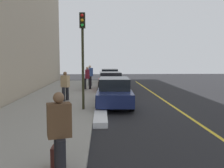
{
  "coord_description": "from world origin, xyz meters",
  "views": [
    {
      "loc": [
        13.99,
        -0.63,
        2.56
      ],
      "look_at": [
        -0.4,
        -0.05,
        1.1
      ],
      "focal_mm": 40.04,
      "sensor_mm": 36.0,
      "label": 1
    }
  ],
  "objects_px": {
    "rolling_suitcase": "(57,157)",
    "parked_car_black": "(109,76)",
    "parked_car_red": "(110,82)",
    "pedestrian_blue_coat": "(90,75)",
    "traffic_light_pole": "(83,45)",
    "pedestrian_brown_coat": "(59,132)",
    "parked_car_navy": "(114,92)",
    "pedestrian_tan_coat": "(65,85)",
    "pedestrian_burgundy_coat": "(87,77)"
  },
  "relations": [
    {
      "from": "rolling_suitcase",
      "to": "parked_car_black",
      "type": "bearing_deg",
      "value": 174.99
    },
    {
      "from": "parked_car_red",
      "to": "pedestrian_blue_coat",
      "type": "relative_size",
      "value": 2.28
    },
    {
      "from": "parked_car_black",
      "to": "traffic_light_pole",
      "type": "xyz_separation_m",
      "value": [
        13.85,
        -1.68,
        2.45
      ]
    },
    {
      "from": "parked_car_black",
      "to": "pedestrian_brown_coat",
      "type": "distance_m",
      "value": 20.78
    },
    {
      "from": "traffic_light_pole",
      "to": "pedestrian_brown_coat",
      "type": "bearing_deg",
      "value": 0.23
    },
    {
      "from": "parked_car_navy",
      "to": "traffic_light_pole",
      "type": "distance_m",
      "value": 3.35
    },
    {
      "from": "parked_car_navy",
      "to": "pedestrian_tan_coat",
      "type": "relative_size",
      "value": 2.81
    },
    {
      "from": "parked_car_navy",
      "to": "pedestrian_burgundy_coat",
      "type": "relative_size",
      "value": 2.63
    },
    {
      "from": "parked_car_black",
      "to": "parked_car_red",
      "type": "xyz_separation_m",
      "value": [
        6.18,
        -0.12,
        -0.0
      ]
    },
    {
      "from": "parked_car_red",
      "to": "traffic_light_pole",
      "type": "distance_m",
      "value": 8.2
    },
    {
      "from": "pedestrian_burgundy_coat",
      "to": "pedestrian_tan_coat",
      "type": "relative_size",
      "value": 1.07
    },
    {
      "from": "parked_car_black",
      "to": "pedestrian_tan_coat",
      "type": "xyz_separation_m",
      "value": [
        11.36,
        -2.89,
        0.29
      ]
    },
    {
      "from": "parked_car_navy",
      "to": "pedestrian_burgundy_coat",
      "type": "distance_m",
      "value": 6.59
    },
    {
      "from": "pedestrian_tan_coat",
      "to": "rolling_suitcase",
      "type": "relative_size",
      "value": 2.0
    },
    {
      "from": "parked_car_navy",
      "to": "pedestrian_brown_coat",
      "type": "bearing_deg",
      "value": -10.26
    },
    {
      "from": "pedestrian_burgundy_coat",
      "to": "pedestrian_blue_coat",
      "type": "bearing_deg",
      "value": 178.26
    },
    {
      "from": "pedestrian_brown_coat",
      "to": "rolling_suitcase",
      "type": "xyz_separation_m",
      "value": [
        -0.37,
        -0.13,
        -0.69
      ]
    },
    {
      "from": "pedestrian_burgundy_coat",
      "to": "rolling_suitcase",
      "type": "xyz_separation_m",
      "value": [
        14.48,
        0.15,
        -0.71
      ]
    },
    {
      "from": "parked_car_red",
      "to": "traffic_light_pole",
      "type": "bearing_deg",
      "value": -11.44
    },
    {
      "from": "pedestrian_blue_coat",
      "to": "traffic_light_pole",
      "type": "bearing_deg",
      "value": 0.97
    },
    {
      "from": "parked_car_navy",
      "to": "pedestrian_tan_coat",
      "type": "height_order",
      "value": "pedestrian_tan_coat"
    },
    {
      "from": "parked_car_black",
      "to": "pedestrian_blue_coat",
      "type": "distance_m",
      "value": 3.8
    },
    {
      "from": "traffic_light_pole",
      "to": "parked_car_black",
      "type": "bearing_deg",
      "value": 173.1
    },
    {
      "from": "pedestrian_brown_coat",
      "to": "pedestrian_blue_coat",
      "type": "xyz_separation_m",
      "value": [
        -17.41,
        -0.21,
        0.05
      ]
    },
    {
      "from": "parked_car_black",
      "to": "pedestrian_burgundy_coat",
      "type": "bearing_deg",
      "value": -18.29
    },
    {
      "from": "parked_car_red",
      "to": "pedestrian_tan_coat",
      "type": "distance_m",
      "value": 5.88
    },
    {
      "from": "parked_car_red",
      "to": "pedestrian_brown_coat",
      "type": "distance_m",
      "value": 14.61
    },
    {
      "from": "parked_car_red",
      "to": "pedestrian_brown_coat",
      "type": "height_order",
      "value": "pedestrian_brown_coat"
    },
    {
      "from": "pedestrian_burgundy_coat",
      "to": "rolling_suitcase",
      "type": "relative_size",
      "value": 2.14
    },
    {
      "from": "parked_car_black",
      "to": "pedestrian_burgundy_coat",
      "type": "distance_m",
      "value": 6.17
    },
    {
      "from": "parked_car_black",
      "to": "pedestrian_blue_coat",
      "type": "bearing_deg",
      "value": -29.4
    },
    {
      "from": "parked_car_navy",
      "to": "rolling_suitcase",
      "type": "distance_m",
      "value": 8.34
    },
    {
      "from": "parked_car_navy",
      "to": "traffic_light_pole",
      "type": "relative_size",
      "value": 1.04
    },
    {
      "from": "parked_car_black",
      "to": "rolling_suitcase",
      "type": "xyz_separation_m",
      "value": [
        20.33,
        -1.78,
        -0.36
      ]
    },
    {
      "from": "pedestrian_brown_coat",
      "to": "traffic_light_pole",
      "type": "relative_size",
      "value": 0.38
    },
    {
      "from": "pedestrian_blue_coat",
      "to": "rolling_suitcase",
      "type": "distance_m",
      "value": 17.06
    },
    {
      "from": "parked_car_red",
      "to": "rolling_suitcase",
      "type": "bearing_deg",
      "value": -6.68
    },
    {
      "from": "pedestrian_brown_coat",
      "to": "pedestrian_tan_coat",
      "type": "bearing_deg",
      "value": -172.45
    },
    {
      "from": "pedestrian_burgundy_coat",
      "to": "parked_car_red",
      "type": "bearing_deg",
      "value": 79.68
    },
    {
      "from": "parked_car_red",
      "to": "pedestrian_burgundy_coat",
      "type": "height_order",
      "value": "pedestrian_burgundy_coat"
    },
    {
      "from": "parked_car_navy",
      "to": "pedestrian_brown_coat",
      "type": "relative_size",
      "value": 2.71
    },
    {
      "from": "pedestrian_burgundy_coat",
      "to": "pedestrian_tan_coat",
      "type": "bearing_deg",
      "value": -9.86
    },
    {
      "from": "parked_car_red",
      "to": "parked_car_navy",
      "type": "xyz_separation_m",
      "value": [
        6.0,
        0.02,
        0.0
      ]
    },
    {
      "from": "parked_car_navy",
      "to": "pedestrian_blue_coat",
      "type": "relative_size",
      "value": 2.57
    },
    {
      "from": "pedestrian_blue_coat",
      "to": "pedestrian_tan_coat",
      "type": "xyz_separation_m",
      "value": [
        8.06,
        -1.03,
        -0.08
      ]
    },
    {
      "from": "pedestrian_blue_coat",
      "to": "traffic_light_pole",
      "type": "height_order",
      "value": "traffic_light_pole"
    },
    {
      "from": "pedestrian_blue_coat",
      "to": "rolling_suitcase",
      "type": "xyz_separation_m",
      "value": [
        17.04,
        0.07,
        -0.73
      ]
    },
    {
      "from": "parked_car_red",
      "to": "rolling_suitcase",
      "type": "xyz_separation_m",
      "value": [
        14.15,
        -1.66,
        -0.36
      ]
    },
    {
      "from": "pedestrian_blue_coat",
      "to": "rolling_suitcase",
      "type": "bearing_deg",
      "value": 0.24
    },
    {
      "from": "pedestrian_blue_coat",
      "to": "pedestrian_tan_coat",
      "type": "bearing_deg",
      "value": -7.31
    }
  ]
}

